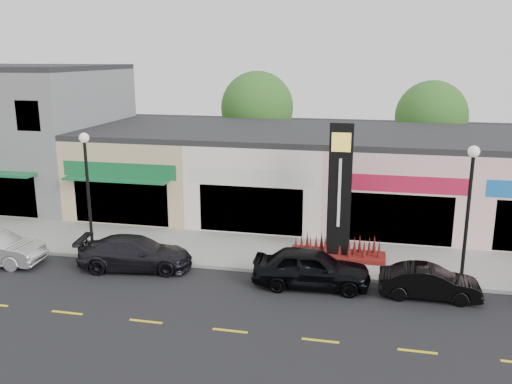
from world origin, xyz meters
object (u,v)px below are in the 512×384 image
car_black_conv (429,282)px  lamp_east_near (469,201)px  lamp_west_near (87,181)px  car_black_sedan (311,268)px  car_dark_sedan (135,253)px  pylon_sign (339,211)px

car_black_conv → lamp_east_near: bearing=-44.4°
lamp_east_near → lamp_west_near: bearing=180.0°
car_black_sedan → car_black_conv: size_ratio=1.24×
car_dark_sedan → car_black_conv: size_ratio=1.30×
lamp_west_near → lamp_east_near: 16.00m
car_dark_sedan → car_black_conv: (12.01, -0.28, -0.09)m
lamp_west_near → car_black_sedan: bearing=-7.6°
lamp_west_near → pylon_sign: size_ratio=0.91×
lamp_west_near → car_black_conv: lamp_west_near is taller
lamp_east_near → car_black_sedan: 6.54m
car_dark_sedan → car_black_conv: car_dark_sedan is taller
pylon_sign → car_dark_sedan: size_ratio=1.25×
lamp_east_near → car_dark_sedan: bearing=-175.2°
lamp_west_near → lamp_east_near: (16.00, 0.00, 0.00)m
pylon_sign → car_dark_sedan: (-8.36, -2.82, -1.58)m
lamp_west_near → lamp_east_near: bearing=0.0°
pylon_sign → car_black_conv: 5.07m
lamp_east_near → car_black_conv: size_ratio=1.47×
car_dark_sedan → car_black_conv: 12.01m
pylon_sign → car_black_conv: size_ratio=1.62×
lamp_east_near → car_dark_sedan: size_ratio=1.14×
lamp_east_near → car_dark_sedan: lamp_east_near is taller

